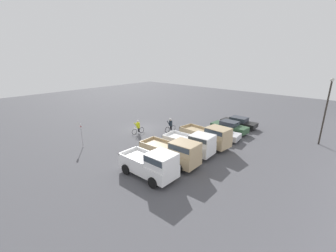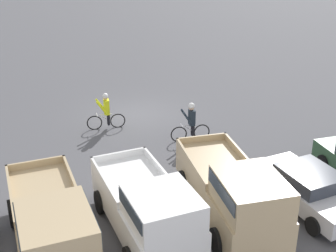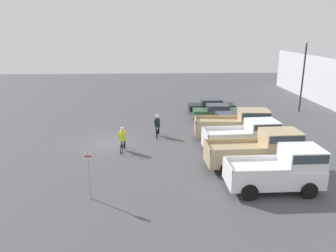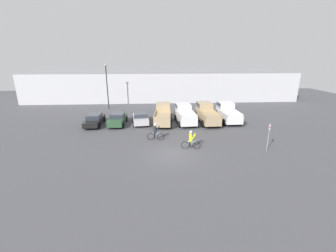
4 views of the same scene
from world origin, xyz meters
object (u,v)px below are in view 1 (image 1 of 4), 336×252
object	(u,v)px
sedan_0	(239,122)
fire_lane_sign	(81,133)
sedan_1	(229,127)
sedan_2	(221,133)
pickup_truck_1	(192,143)
cyclist_1	(170,125)
pickup_truck_2	(174,152)
pickup_truck_3	(152,164)
lamppost	(326,107)
cyclist_0	(138,127)
pickup_truck_0	(208,136)

from	to	relation	value
sedan_0	fire_lane_sign	world-z (taller)	fire_lane_sign
sedan_1	sedan_2	distance (m)	2.83
sedan_0	pickup_truck_1	world-z (taller)	pickup_truck_1
cyclist_1	fire_lane_sign	world-z (taller)	fire_lane_sign
sedan_1	pickup_truck_2	xyz separation A→B (m)	(11.18, 0.46, 0.48)
cyclist_1	pickup_truck_3	bearing A→B (deg)	33.93
pickup_truck_2	cyclist_1	size ratio (longest dim) A/B	3.18
sedan_0	sedan_1	xyz separation A→B (m)	(2.80, 0.05, 0.03)
sedan_2	pickup_truck_1	world-z (taller)	pickup_truck_1
sedan_0	pickup_truck_2	world-z (taller)	pickup_truck_2
sedan_2	fire_lane_sign	bearing A→B (deg)	-39.23
fire_lane_sign	sedan_0	bearing A→B (deg)	152.21
lamppost	pickup_truck_2	bearing A→B (deg)	-31.68
pickup_truck_2	fire_lane_sign	size ratio (longest dim) A/B	2.19
pickup_truck_2	lamppost	world-z (taller)	lamppost
sedan_1	lamppost	bearing A→B (deg)	107.18
sedan_2	cyclist_1	distance (m)	6.30
cyclist_0	fire_lane_sign	xyz separation A→B (m)	(6.68, -1.05, 0.67)
pickup_truck_1	cyclist_0	size ratio (longest dim) A/B	2.88
pickup_truck_3	fire_lane_sign	distance (m)	9.84
pickup_truck_0	pickup_truck_2	distance (m)	5.54
fire_lane_sign	cyclist_0	bearing A→B (deg)	171.03
pickup_truck_1	pickup_truck_3	xyz separation A→B (m)	(5.62, 0.30, 0.07)
cyclist_0	cyclist_1	world-z (taller)	cyclist_1
sedan_1	sedan_0	bearing A→B (deg)	-178.88
cyclist_0	pickup_truck_3	bearing A→B (deg)	54.78
sedan_0	pickup_truck_1	xyz separation A→B (m)	(11.17, 0.41, 0.43)
cyclist_0	lamppost	bearing A→B (deg)	121.67
sedan_2	pickup_truck_0	size ratio (longest dim) A/B	0.77
sedan_0	sedan_2	world-z (taller)	sedan_0
sedan_0	sedan_1	bearing A→B (deg)	1.12
sedan_0	lamppost	xyz separation A→B (m)	(-0.01, 9.15, 3.41)
lamppost	fire_lane_sign	bearing A→B (deg)	-46.55
cyclist_1	cyclist_0	bearing A→B (deg)	-37.56
pickup_truck_0	cyclist_1	bearing A→B (deg)	-99.58
pickup_truck_0	lamppost	world-z (taller)	lamppost
cyclist_1	pickup_truck_1	bearing A→B (deg)	57.94
sedan_2	pickup_truck_1	distance (m)	5.59
sedan_2	pickup_truck_1	bearing A→B (deg)	-0.15
pickup_truck_3	cyclist_1	xyz separation A→B (m)	(-9.39, -6.31, -0.28)
sedan_2	fire_lane_sign	distance (m)	15.11
lamppost	cyclist_1	bearing A→B (deg)	-63.29
cyclist_1	pickup_truck_2	bearing A→B (deg)	42.92
cyclist_0	fire_lane_sign	distance (m)	6.80
pickup_truck_0	cyclist_1	size ratio (longest dim) A/B	3.20
sedan_0	lamppost	distance (m)	9.76
sedan_1	pickup_truck_0	bearing A→B (deg)	4.76
pickup_truck_0	fire_lane_sign	size ratio (longest dim) A/B	2.20
sedan_1	fire_lane_sign	distance (m)	17.16
pickup_truck_0	pickup_truck_1	distance (m)	2.73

